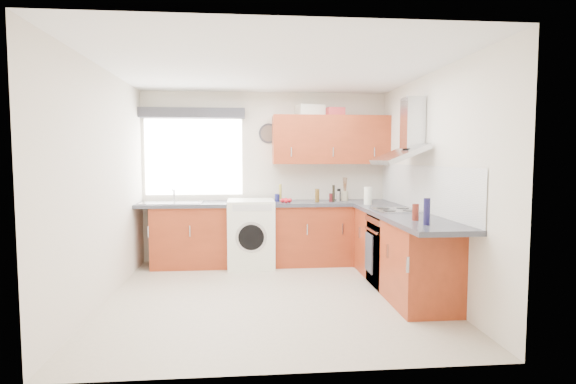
{
  "coord_description": "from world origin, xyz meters",
  "views": [
    {
      "loc": [
        -0.27,
        -4.89,
        1.55
      ],
      "look_at": [
        0.25,
        0.85,
        1.1
      ],
      "focal_mm": 28.0,
      "sensor_mm": 36.0,
      "label": 1
    }
  ],
  "objects": [
    {
      "name": "base_cab_back",
      "position": [
        -0.1,
        1.51,
        0.43
      ],
      "size": [
        3.0,
        0.58,
        0.86
      ],
      "primitive_type": "cube",
      "color": "maroon",
      "rests_on": "ground_plane"
    },
    {
      "name": "jar_4",
      "position": [
        0.2,
        1.54,
        1.03
      ],
      "size": [
        0.04,
        0.04,
        0.25
      ],
      "primitive_type": "cylinder",
      "color": "olive",
      "rests_on": "worktop_back"
    },
    {
      "name": "kitchen_roll",
      "position": [
        1.35,
        1.02,
        1.03
      ],
      "size": [
        0.12,
        0.12,
        0.24
      ],
      "primitive_type": "cylinder",
      "rotation": [
        0.0,
        0.0,
        0.07
      ],
      "color": "white",
      "rests_on": "worktop_right"
    },
    {
      "name": "splashback",
      "position": [
        1.79,
        0.3,
        1.18
      ],
      "size": [
        0.01,
        3.0,
        0.54
      ],
      "primitive_type": "cube",
      "color": "white",
      "rests_on": "wall_right"
    },
    {
      "name": "wall_left",
      "position": [
        -1.8,
        0.0,
        1.25
      ],
      "size": [
        0.02,
        3.6,
        2.5
      ],
      "primitive_type": "cube",
      "color": "silver",
      "rests_on": "ground_plane"
    },
    {
      "name": "window_blind",
      "position": [
        -1.05,
        1.7,
        2.18
      ],
      "size": [
        1.5,
        0.18,
        0.14
      ],
      "primitive_type": "cube",
      "color": "#2E2D33",
      "rests_on": "wall_back"
    },
    {
      "name": "jar_6",
      "position": [
        0.15,
        1.53,
        0.96
      ],
      "size": [
        0.07,
        0.07,
        0.11
      ],
      "primitive_type": "cylinder",
      "color": "navy",
      "rests_on": "worktop_back"
    },
    {
      "name": "jar_3",
      "position": [
        1.04,
        1.48,
        0.98
      ],
      "size": [
        0.05,
        0.05,
        0.14
      ],
      "primitive_type": "cylinder",
      "color": "#AEA094",
      "rests_on": "worktop_back"
    },
    {
      "name": "ground_plane",
      "position": [
        0.0,
        0.0,
        0.0
      ],
      "size": [
        3.6,
        3.6,
        0.0
      ],
      "primitive_type": "plane",
      "color": "beige"
    },
    {
      "name": "jar_5",
      "position": [
        0.71,
        1.38,
        1.0
      ],
      "size": [
        0.06,
        0.06,
        0.19
      ],
      "primitive_type": "cylinder",
      "color": "brown",
      "rests_on": "worktop_back"
    },
    {
      "name": "worktop_back",
      "position": [
        0.0,
        1.5,
        0.89
      ],
      "size": [
        3.6,
        0.62,
        0.05
      ],
      "primitive_type": "cube",
      "color": "#31333A",
      "rests_on": "base_cab_back"
    },
    {
      "name": "washing_machine",
      "position": [
        -0.23,
        1.4,
        0.47
      ],
      "size": [
        0.65,
        0.63,
        0.95
      ],
      "primitive_type": "cube",
      "rotation": [
        0.0,
        0.0,
        0.01
      ],
      "color": "white",
      "rests_on": "ground_plane"
    },
    {
      "name": "casserole",
      "position": [
        0.65,
        1.72,
        2.23
      ],
      "size": [
        0.44,
        0.36,
        0.16
      ],
      "primitive_type": "cube",
      "rotation": [
        0.0,
        0.0,
        0.24
      ],
      "color": "white",
      "rests_on": "upper_cabinets"
    },
    {
      "name": "wall_front",
      "position": [
        0.0,
        -1.8,
        1.25
      ],
      "size": [
        3.6,
        0.02,
        2.5
      ],
      "primitive_type": "cube",
      "color": "silver",
      "rests_on": "ground_plane"
    },
    {
      "name": "ceiling",
      "position": [
        0.0,
        0.0,
        2.5
      ],
      "size": [
        3.6,
        3.6,
        0.02
      ],
      "primitive_type": "cube",
      "color": "white",
      "rests_on": "wall_back"
    },
    {
      "name": "base_cab_right",
      "position": [
        1.51,
        0.15,
        0.43
      ],
      "size": [
        0.58,
        2.1,
        0.86
      ],
      "primitive_type": "cube",
      "color": "maroon",
      "rests_on": "ground_plane"
    },
    {
      "name": "jar_0",
      "position": [
        0.93,
        1.44,
        0.97
      ],
      "size": [
        0.06,
        0.06,
        0.12
      ],
      "primitive_type": "cylinder",
      "color": "#4E1014",
      "rests_on": "worktop_back"
    },
    {
      "name": "tomato_cluster",
      "position": [
        0.27,
        1.36,
        0.94
      ],
      "size": [
        0.18,
        0.18,
        0.06
      ],
      "primitive_type": null,
      "rotation": [
        0.0,
        0.0,
        0.32
      ],
      "color": "red",
      "rests_on": "worktop_back"
    },
    {
      "name": "extractor_hood",
      "position": [
        1.6,
        0.3,
        1.77
      ],
      "size": [
        0.52,
        0.78,
        0.66
      ],
      "primitive_type": null,
      "color": "#B4B7BD",
      "rests_on": "wall_right"
    },
    {
      "name": "storage_box",
      "position": [
        1.0,
        1.6,
        2.21
      ],
      "size": [
        0.27,
        0.24,
        0.11
      ],
      "primitive_type": "cube",
      "rotation": [
        0.0,
        0.0,
        0.15
      ],
      "color": "#B33133",
      "rests_on": "upper_cabinets"
    },
    {
      "name": "window",
      "position": [
        -1.05,
        1.79,
        1.55
      ],
      "size": [
        1.4,
        0.02,
        1.1
      ],
      "primitive_type": "cube",
      "color": "white",
      "rests_on": "wall_back"
    },
    {
      "name": "jar_1",
      "position": [
        1.07,
        1.62,
        1.0
      ],
      "size": [
        0.06,
        0.06,
        0.17
      ],
      "primitive_type": "cylinder",
      "color": "black",
      "rests_on": "worktop_back"
    },
    {
      "name": "worktop_right",
      "position": [
        1.5,
        0.0,
        0.89
      ],
      "size": [
        0.62,
        2.42,
        0.05
      ],
      "primitive_type": "cube",
      "color": "#31333A",
      "rests_on": "base_cab_right"
    },
    {
      "name": "bottle_1",
      "position": [
        1.42,
        -0.52,
        0.99
      ],
      "size": [
        0.07,
        0.07,
        0.17
      ],
      "primitive_type": "cylinder",
      "color": "maroon",
      "rests_on": "worktop_right"
    },
    {
      "name": "wall_clock",
      "position": [
        0.05,
        1.78,
        1.9
      ],
      "size": [
        0.3,
        0.04,
        0.3
      ],
      "primitive_type": "cylinder",
      "rotation": [
        1.57,
        0.0,
        0.0
      ],
      "color": "#2E2D33",
      "rests_on": "wall_back"
    },
    {
      "name": "hob_plate",
      "position": [
        1.5,
        0.3,
        0.92
      ],
      "size": [
        0.52,
        0.52,
        0.01
      ],
      "primitive_type": "cube",
      "color": "#B4B7BD",
      "rests_on": "worktop_right"
    },
    {
      "name": "sink",
      "position": [
        -1.33,
        1.5,
        0.95
      ],
      "size": [
        0.84,
        0.46,
        0.1
      ],
      "primitive_type": null,
      "color": "#B4B7BD",
      "rests_on": "worktop_back"
    },
    {
      "name": "base_cab_corner",
      "position": [
        1.5,
        1.5,
        0.43
      ],
      "size": [
        0.6,
        0.6,
        0.86
      ],
      "primitive_type": "cube",
      "color": "maroon",
      "rests_on": "ground_plane"
    },
    {
      "name": "jar_2",
      "position": [
        0.95,
        1.4,
        1.03
      ],
      "size": [
        0.04,
        0.04,
        0.24
      ],
      "primitive_type": "cylinder",
      "color": "black",
      "rests_on": "worktop_back"
    },
    {
      "name": "bottle_0",
      "position": [
        1.41,
        -0.83,
        1.04
      ],
      "size": [
        0.06,
        0.06,
        0.25
      ],
      "primitive_type": "cylinder",
      "color": "#171343",
      "rests_on": "worktop_right"
    },
    {
      "name": "upper_cabinets",
      "position": [
        0.95,
        1.62,
        1.8
      ],
      "size": [
        1.7,
        0.35,
        0.7
      ],
      "primitive_type": "cube",
      "color": "maroon",
      "rests_on": "wall_back"
    },
    {
      "name": "oven",
      "position": [
        1.5,
        0.3,
        0.42
      ],
      "size": [
        0.56,
        0.58,
        0.85
      ],
      "primitive_type": "cube",
      "color": "black",
      "rests_on": "ground_plane"
    },
    {
      "name": "utensil_pot",
      "position": [
        1.15,
        1.55,
        0.98
      ],
      "size": [
        0.12,
        0.12,
        0.14
      ],
      "primitive_type": "cylinder",
      "rotation": [
        0.0,
        0.0,
        -0.19
      ],
      "color": "tan",
      "rests_on": "worktop_back"
    },
    {
      "name": "wall_back",
      "position": [
        0.0,
        1.8,
        1.25
      ],
      "size": [
        3.6,
        0.02,
        2.5
      ],
      "primitive_type": "cube",
      "color": "silver",
      "rests_on": "ground_plane"
    },
    {
      "name": "wall_right",
      "position": [
        1.8,
        0.0,
        1.25
      ],
      "size": [
        0.02,
        3.6,
        2.5
      ],
      "primitive_type": "cube",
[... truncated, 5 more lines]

